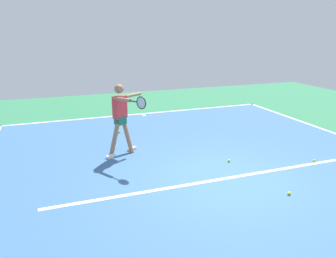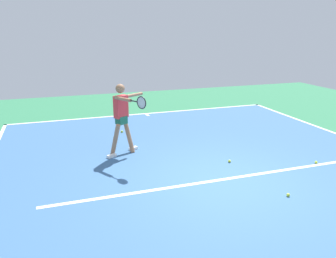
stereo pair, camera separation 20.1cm
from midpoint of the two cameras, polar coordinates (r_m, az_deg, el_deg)
name	(u,v)px [view 2 (the right image)]	position (r m, az deg, el deg)	size (l,w,h in m)	color
ground_plane	(224,182)	(7.20, 10.21, -8.81)	(21.51, 21.51, 0.00)	#2D754C
court_surface	(224,182)	(7.20, 10.21, -8.80)	(9.77, 12.53, 0.00)	#38608E
court_line_baseline_near	(146,114)	(12.67, -3.31, 2.63)	(9.77, 0.10, 0.01)	white
court_line_service	(221,180)	(7.28, 9.81, -8.46)	(7.33, 0.10, 0.01)	white
court_line_centre_mark	(147,115)	(12.49, -3.07, 2.42)	(0.10, 0.30, 0.01)	white
tennis_player	(122,114)	(8.36, -7.07, 2.47)	(1.09, 1.40, 1.80)	#9E7051
tennis_ball_far_corner	(316,162)	(8.76, 24.41, -5.16)	(0.07, 0.07, 0.07)	#C6E53D
tennis_ball_centre_court	(288,195)	(6.92, 20.50, -10.43)	(0.07, 0.07, 0.07)	#C6E53D
tennis_ball_by_baseline	(122,132)	(10.40, -7.27, -0.43)	(0.07, 0.07, 0.07)	#CCE033
tennis_ball_by_sideline	(230,161)	(8.19, 11.08, -5.37)	(0.07, 0.07, 0.07)	#CCE033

